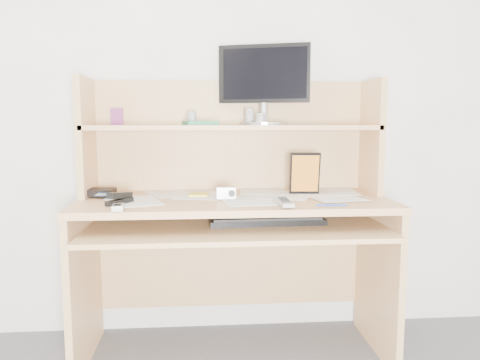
{
  "coord_description": "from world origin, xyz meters",
  "views": [
    {
      "loc": [
        -0.14,
        -0.62,
        1.1
      ],
      "look_at": [
        0.02,
        1.43,
        0.84
      ],
      "focal_mm": 35.0,
      "sensor_mm": 36.0,
      "label": 1
    }
  ],
  "objects": [
    {
      "name": "back_wall",
      "position": [
        0.0,
        1.8,
        1.25
      ],
      "size": [
        3.6,
        0.04,
        2.5
      ],
      "primitive_type": "cube",
      "color": "silver",
      "rests_on": "floor"
    },
    {
      "name": "desk",
      "position": [
        0.0,
        1.56,
        0.69
      ],
      "size": [
        1.4,
        0.7,
        1.3
      ],
      "color": "tan",
      "rests_on": "floor"
    },
    {
      "name": "paper_clutter",
      "position": [
        0.0,
        1.48,
        0.75
      ],
      "size": [
        1.32,
        0.54,
        0.01
      ],
      "primitive_type": "cube",
      "color": "silver",
      "rests_on": "desk"
    },
    {
      "name": "keyboard",
      "position": [
        0.14,
        1.41,
        0.67
      ],
      "size": [
        0.51,
        0.2,
        0.03
      ],
      "rotation": [
        0.0,
        0.0,
        0.04
      ],
      "color": "black",
      "rests_on": "desk"
    },
    {
      "name": "tv_remote",
      "position": [
        0.19,
        1.27,
        0.76
      ],
      "size": [
        0.06,
        0.17,
        0.02
      ],
      "primitive_type": "cube",
      "rotation": [
        0.0,
        0.0,
        0.05
      ],
      "color": "#999A95",
      "rests_on": "paper_clutter"
    },
    {
      "name": "flip_phone",
      "position": [
        -0.48,
        1.22,
        0.77
      ],
      "size": [
        0.05,
        0.09,
        0.02
      ],
      "primitive_type": "cube",
      "rotation": [
        0.0,
        0.0,
        0.08
      ],
      "color": "#AAAAAC",
      "rests_on": "paper_clutter"
    },
    {
      "name": "stapler",
      "position": [
        -0.5,
        1.37,
        0.78
      ],
      "size": [
        0.1,
        0.15,
        0.04
      ],
      "primitive_type": "cube",
      "rotation": [
        0.0,
        0.0,
        -0.5
      ],
      "color": "black",
      "rests_on": "paper_clutter"
    },
    {
      "name": "wallet",
      "position": [
        -0.62,
        1.57,
        0.77
      ],
      "size": [
        0.14,
        0.12,
        0.03
      ],
      "primitive_type": "cube",
      "rotation": [
        0.0,
        0.0,
        -0.14
      ],
      "color": "black",
      "rests_on": "paper_clutter"
    },
    {
      "name": "sticky_note_pad",
      "position": [
        -0.16,
        1.56,
        0.76
      ],
      "size": [
        0.09,
        0.09,
        0.01
      ],
      "primitive_type": "cube",
      "rotation": [
        0.0,
        0.0,
        -0.09
      ],
      "color": "yellow",
      "rests_on": "desk"
    },
    {
      "name": "digital_camera",
      "position": [
        -0.04,
        1.44,
        0.78
      ],
      "size": [
        0.08,
        0.03,
        0.05
      ],
      "primitive_type": "cube",
      "rotation": [
        0.0,
        0.0,
        -0.01
      ],
      "color": "#A7A7A9",
      "rests_on": "paper_clutter"
    },
    {
      "name": "game_case",
      "position": [
        0.34,
        1.54,
        0.86
      ],
      "size": [
        0.14,
        0.03,
        0.2
      ],
      "primitive_type": "cube",
      "rotation": [
        0.0,
        0.0,
        -0.09
      ],
      "color": "black",
      "rests_on": "paper_clutter"
    },
    {
      "name": "blue_pen",
      "position": [
        0.38,
        1.22,
        0.76
      ],
      "size": [
        0.13,
        0.02,
        0.01
      ],
      "primitive_type": "cylinder",
      "rotation": [
        1.57,
        0.0,
        1.47
      ],
      "color": "#173AAD",
      "rests_on": "paper_clutter"
    },
    {
      "name": "card_box",
      "position": [
        -0.55,
        1.68,
        1.12
      ],
      "size": [
        0.06,
        0.02,
        0.08
      ],
      "primitive_type": "cube",
      "rotation": [
        0.0,
        0.0,
        0.1
      ],
      "color": "maroon",
      "rests_on": "desk"
    },
    {
      "name": "shelf_book",
      "position": [
        -0.15,
        1.62,
        1.09
      ],
      "size": [
        0.18,
        0.22,
        0.02
      ],
      "primitive_type": "cube",
      "rotation": [
        0.0,
        0.0,
        0.19
      ],
      "color": "#338050",
      "rests_on": "desk"
    },
    {
      "name": "chip_stack_a",
      "position": [
        -0.2,
        1.62,
        1.11
      ],
      "size": [
        0.04,
        0.04,
        0.05
      ],
      "primitive_type": "cylinder",
      "rotation": [
        0.0,
        0.0,
        -0.22
      ],
      "color": "black",
      "rests_on": "desk"
    },
    {
      "name": "chip_stack_b",
      "position": [
        -0.19,
        1.61,
        1.11
      ],
      "size": [
        0.05,
        0.05,
        0.06
      ],
      "primitive_type": "cylinder",
      "rotation": [
        0.0,
        0.0,
        0.33
      ],
      "color": "silver",
      "rests_on": "desk"
    },
    {
      "name": "chip_stack_c",
      "position": [
        0.13,
        1.6,
        1.11
      ],
      "size": [
        0.05,
        0.05,
        0.06
      ],
      "primitive_type": "cylinder",
      "rotation": [
        0.0,
        0.0,
        0.03
      ],
      "color": "black",
      "rests_on": "desk"
    },
    {
      "name": "chip_stack_d",
      "position": [
        0.09,
        1.66,
        1.12
      ],
      "size": [
        0.05,
        0.05,
        0.08
      ],
      "primitive_type": "cylinder",
      "rotation": [
        0.0,
        0.0,
        -0.17
      ],
      "color": "white",
      "rests_on": "desk"
    },
    {
      "name": "monitor",
      "position": [
        0.16,
        1.67,
        1.29
      ],
      "size": [
        0.43,
        0.22,
        0.39
      ],
      "rotation": [
        0.0,
        0.0,
        -0.31
      ],
      "color": "#A4A4A9",
      "rests_on": "desk"
    }
  ]
}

